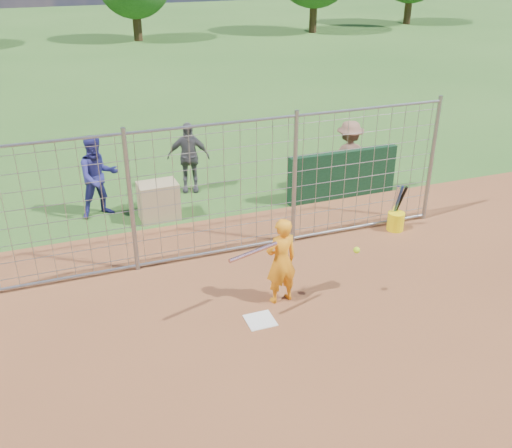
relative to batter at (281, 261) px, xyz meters
name	(u,v)px	position (x,y,z in m)	size (l,w,h in m)	color
ground	(256,314)	(-0.51, -0.22, -0.73)	(100.00, 100.00, 0.00)	#2D591E
home_plate	(260,320)	(-0.51, -0.42, -0.72)	(0.43, 0.43, 0.02)	silver
dugout_wall	(342,174)	(2.89, 3.38, -0.18)	(2.60, 0.20, 1.10)	#11381E
batter	(281,261)	(0.00, 0.00, 0.00)	(0.53, 0.35, 1.47)	orange
bystander_a	(98,177)	(-2.32, 4.29, 0.14)	(0.85, 0.66, 1.75)	navy
bystander_b	(188,157)	(-0.24, 4.95, 0.09)	(0.96, 0.40, 1.64)	#4F4E53
bystander_c	(349,157)	(3.16, 3.62, 0.11)	(1.09, 0.62, 1.68)	brown
equipment_bin	(159,201)	(-1.21, 3.70, -0.33)	(0.80, 0.55, 0.80)	tan
equipment_in_play	(280,251)	(-0.18, -0.36, 0.40)	(2.16, 0.33, 0.35)	silver
bucket_with_bats	(396,219)	(3.14, 1.54, -0.49)	(0.34, 0.38, 0.97)	yellow
backstop_fence	(217,193)	(-0.51, 1.78, 0.53)	(9.08, 0.08, 2.60)	gray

